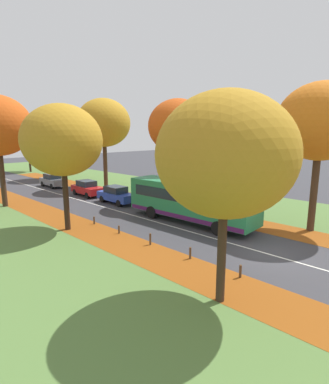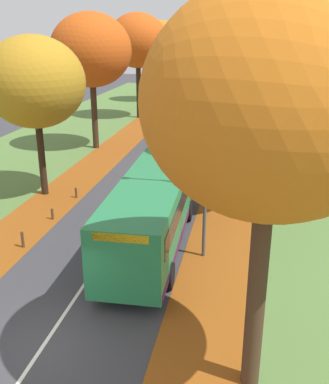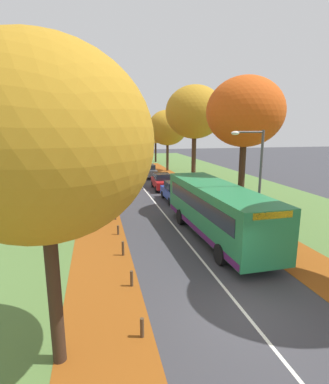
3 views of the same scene
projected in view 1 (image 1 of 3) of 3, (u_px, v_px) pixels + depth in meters
ground_plane at (267, 254)px, 16.59m from camera, size 160.00×160.00×0.00m
leaf_litter_left at (65, 221)px, 22.83m from camera, size 2.80×60.00×0.00m
grass_verge_right at (145, 188)px, 36.68m from camera, size 12.00×90.00×0.01m
leaf_litter_right at (152, 201)px, 29.35m from camera, size 2.80×60.00×0.00m
road_centre_line at (78, 200)px, 30.16m from camera, size 0.12×80.00×0.01m
tree_left_nearest at (225, 155)px, 10.85m from camera, size 5.15×5.15×8.11m
tree_left_near at (62, 141)px, 19.63m from camera, size 5.24×5.24×8.48m
tree_right_nearest at (321, 122)px, 19.20m from camera, size 5.58×5.58×9.82m
tree_right_near at (178, 127)px, 27.10m from camera, size 5.40×5.40×9.64m
tree_right_mid at (104, 123)px, 35.19m from camera, size 6.26×6.26×10.60m
tree_right_far at (57, 136)px, 42.62m from camera, size 5.55×5.55×8.67m
tree_right_distant at (28, 139)px, 51.11m from camera, size 4.75×4.75×7.71m
bollard_nearest at (240, 271)px, 13.79m from camera, size 0.12×0.12×0.62m
bollard_second at (190, 253)px, 15.86m from camera, size 0.12×0.12×0.65m
bollard_third at (150, 239)px, 17.84m from camera, size 0.12×0.12×0.72m
bollard_fourth at (119, 230)px, 19.88m from camera, size 0.12×0.12×0.56m
bollard_fifth at (94, 220)px, 21.95m from camera, size 0.12×0.12×0.58m
streetlamp_right at (212, 171)px, 22.79m from camera, size 1.89×0.28×6.00m
bus at (190, 200)px, 22.24m from camera, size 2.86×10.46×2.98m
car_blue_lead at (117, 195)px, 28.53m from camera, size 1.79×4.20×1.62m
car_red_following at (87, 188)px, 31.99m from camera, size 1.92×4.27×1.62m
car_grey_third_in_line at (53, 180)px, 37.31m from camera, size 1.83×4.23×1.62m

